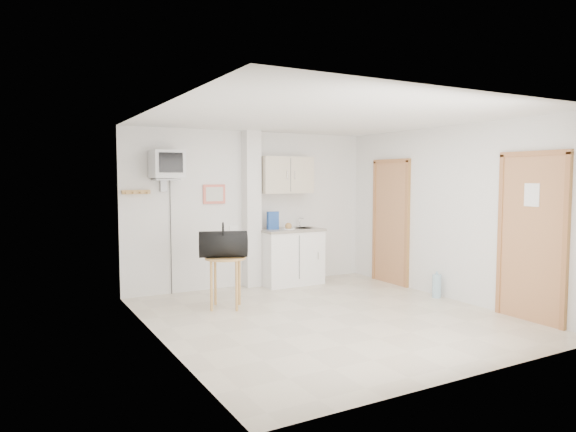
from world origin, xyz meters
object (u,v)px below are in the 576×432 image
crt_television (167,165)px  duffel_bag (223,244)px  water_bottle (437,286)px  round_table (226,265)px

crt_television → duffel_bag: (0.46, -1.00, -1.06)m
crt_television → water_bottle: crt_television is taller
crt_television → round_table: crt_television is taller
duffel_bag → water_bottle: duffel_bag is taller
round_table → water_bottle: size_ratio=1.80×
crt_television → round_table: 1.74m
round_table → crt_television: bearing=117.2°
round_table → water_bottle: 3.11m
crt_television → duffel_bag: bearing=-65.2°
crt_television → water_bottle: bearing=-29.3°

